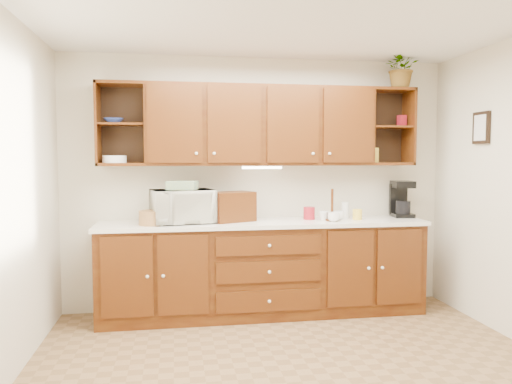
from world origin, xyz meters
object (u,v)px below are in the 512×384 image
object	(u,v)px
microwave	(182,206)
potted_plant	(402,68)
coffee_maker	(401,199)
bread_box	(232,207)

from	to	relation	value
microwave	potted_plant	xyz separation A→B (m)	(2.27, 0.10, 1.40)
microwave	potted_plant	world-z (taller)	potted_plant
coffee_maker	potted_plant	distance (m)	1.38
coffee_maker	potted_plant	world-z (taller)	potted_plant
microwave	coffee_maker	bearing A→B (deg)	-8.91
microwave	coffee_maker	world-z (taller)	coffee_maker
coffee_maker	microwave	bearing A→B (deg)	-167.79
bread_box	potted_plant	world-z (taller)	potted_plant
bread_box	potted_plant	xyz separation A→B (m)	(1.78, 0.06, 1.41)
bread_box	potted_plant	distance (m)	2.28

